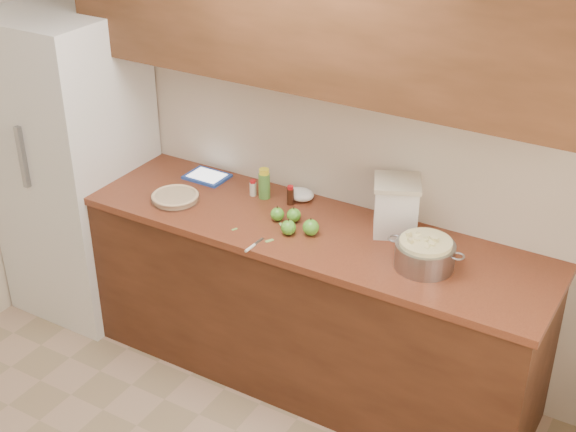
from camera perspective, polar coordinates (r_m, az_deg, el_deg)
The scene contains 21 objects.
room_shell at distance 2.82m, azimuth -14.91°, elevation -6.36°, with size 3.60×3.60×3.60m.
counter_run at distance 4.25m, azimuth 0.39°, elevation -5.87°, with size 2.64×0.68×0.92m.
upper_cabinets at distance 3.75m, azimuth 1.70°, elevation 14.43°, with size 2.60×0.34×0.70m, color brown.
fridge at distance 4.80m, azimuth -14.85°, elevation 3.45°, with size 0.70×0.70×1.80m, color white.
pie at distance 4.24m, azimuth -8.03°, elevation 1.32°, with size 0.26×0.26×0.04m.
colander at distance 3.67m, azimuth 9.71°, elevation -2.68°, with size 0.37×0.27×0.14m.
flour_canister at distance 3.90m, azimuth 7.69°, elevation 0.72°, with size 0.29×0.29×0.27m.
tablet at distance 4.48m, azimuth -5.78°, elevation 2.81°, with size 0.23×0.18×0.02m.
paring_knife at distance 3.79m, azimuth -2.62°, elevation -2.21°, with size 0.02×0.15×0.01m.
lemon_bottle at distance 4.21m, azimuth -1.70°, elevation 2.29°, with size 0.06×0.06×0.17m.
cinnamon_shaker at distance 4.25m, azimuth -2.51°, elevation 2.00°, with size 0.04×0.04×0.09m.
vanilla_bottle at distance 4.16m, azimuth 0.17°, elevation 1.47°, with size 0.04×0.04×0.10m.
mixing_bowl at distance 3.98m, azimuth 7.77°, elevation -0.32°, with size 0.21×0.21×0.08m.
paper_towel at distance 4.21m, azimuth 0.90°, elevation 1.55°, with size 0.15×0.12×0.06m, color white.
apple_left at distance 4.01m, azimuth -0.76°, elevation 0.13°, with size 0.07×0.07×0.08m.
apple_center at distance 4.00m, azimuth 0.42°, elevation 0.05°, with size 0.07×0.07×0.08m.
apple_front at distance 3.89m, azimuth 0.03°, elevation -0.83°, with size 0.07×0.07×0.09m.
apple_extra at distance 3.89m, azimuth 1.63°, elevation -0.81°, with size 0.08×0.08×0.09m.
peel_a at distance 3.95m, azimuth -3.83°, elevation -0.94°, with size 0.03×0.01×0.00m, color #87BB5A.
peel_b at distance 3.99m, azimuth -0.50°, elevation -0.61°, with size 0.03×0.01×0.00m, color #87BB5A.
peel_c at distance 3.85m, azimuth -1.33°, elevation -1.77°, with size 0.04×0.02×0.00m, color #87BB5A.
Camera 1 is at (1.75, -1.55, 2.88)m, focal length 50.00 mm.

